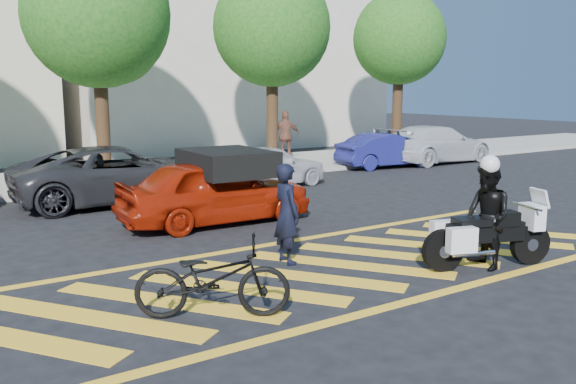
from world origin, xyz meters
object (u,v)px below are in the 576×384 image
parked_right (388,150)px  parked_far_right (436,144)px  parked_mid_right (266,166)px  red_convertible (215,191)px  bicycle (212,278)px  parked_mid_left (119,174)px  police_motorcycle (486,235)px  officer_moto (487,217)px  officer_bike (287,214)px

parked_right → parked_far_right: 2.59m
parked_mid_right → red_convertible: bearing=129.2°
bicycle → parked_mid_left: parked_mid_left is taller
bicycle → police_motorcycle: 4.88m
bicycle → parked_right: 16.01m
officer_moto → red_convertible: size_ratio=0.41×
police_motorcycle → red_convertible: bearing=130.3°
police_motorcycle → parked_far_right: 14.70m
police_motorcycle → parked_far_right: bearing=64.6°
officer_bike → officer_moto: (2.61, -2.12, 0.02)m
bicycle → parked_mid_left: size_ratio=0.38×
officer_bike → parked_mid_right: 8.12m
red_convertible → parked_mid_left: size_ratio=0.80×
bicycle → parked_right: parked_right is taller
parked_mid_right → bicycle: bearing=138.3°
officer_bike → police_motorcycle: size_ratio=0.76×
parked_far_right → parked_mid_left: bearing=94.5°
police_motorcycle → parked_right: size_ratio=0.58×
parked_far_right → bicycle: bearing=122.4°
officer_moto → red_convertible: officer_moto is taller
parked_mid_right → police_motorcycle: bearing=165.5°
police_motorcycle → officer_moto: (-0.02, -0.01, 0.32)m
officer_moto → parked_right: bearing=162.8°
police_motorcycle → officer_moto: officer_moto is taller
red_convertible → parked_mid_right: (3.55, 3.62, -0.07)m
officer_bike → parked_mid_left: (-0.59, 7.10, -0.12)m
police_motorcycle → parked_mid_right: size_ratio=0.59×
parked_far_right → red_convertible: bearing=110.6°
police_motorcycle → officer_moto: 0.32m
bicycle → parked_right: size_ratio=0.52×
bicycle → parked_mid_right: bearing=-5.2°
officer_bike → parked_far_right: size_ratio=0.34×
officer_bike → bicycle: 2.75m
red_convertible → parked_far_right: 13.39m
officer_moto → parked_mid_left: bearing=-142.4°
bicycle → parked_mid_left: (1.63, 8.68, 0.22)m
parked_mid_left → parked_far_right: 13.46m
bicycle → police_motorcycle: (4.85, -0.52, 0.03)m
red_convertible → officer_bike: bearing=175.5°
police_motorcycle → parked_mid_left: size_ratio=0.42×
police_motorcycle → officer_bike: bearing=159.7°
parked_mid_right → parked_far_right: (8.86, 1.40, 0.09)m
parked_mid_left → parked_right: bearing=-81.1°
parked_mid_right → parked_far_right: size_ratio=0.75×
police_motorcycle → red_convertible: size_ratio=0.53×
red_convertible → parked_mid_right: 5.07m
officer_bike → parked_mid_right: (3.94, 7.10, -0.21)m
officer_bike → bicycle: (-2.22, -1.59, -0.33)m
officer_bike → parked_far_right: officer_bike is taller
police_motorcycle → parked_mid_right: 9.29m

